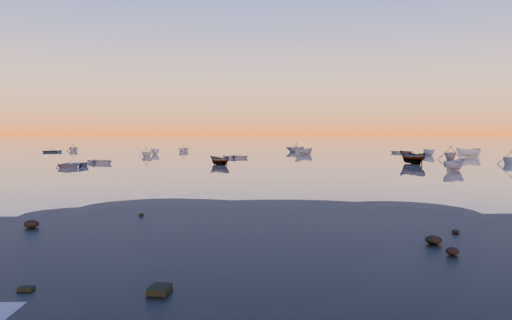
{
  "coord_description": "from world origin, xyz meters",
  "views": [
    {
      "loc": [
        -1.41,
        -26.84,
        4.09
      ],
      "look_at": [
        0.57,
        28.0,
        0.94
      ],
      "focal_mm": 35.0,
      "sensor_mm": 36.0,
      "label": 1
    }
  ],
  "objects": [
    {
      "name": "boat_near_left",
      "position": [
        -18.97,
        37.5,
        0.0
      ],
      "size": [
        3.72,
        4.3,
        1.02
      ],
      "primitive_type": "imported",
      "rotation": [
        0.0,
        0.0,
        0.96
      ],
      "color": "silver",
      "rests_on": "ground"
    },
    {
      "name": "ground",
      "position": [
        0.0,
        100.0,
        0.0
      ],
      "size": [
        600.0,
        600.0,
        0.0
      ],
      "primitive_type": "plane",
      "color": "#6C615A",
      "rests_on": "ground"
    },
    {
      "name": "mud_lobes",
      "position": [
        0.0,
        -1.0,
        0.01
      ],
      "size": [
        140.0,
        6.0,
        0.07
      ],
      "primitive_type": null,
      "color": "black",
      "rests_on": "ground"
    },
    {
      "name": "boat_near_center",
      "position": [
        21.01,
        24.0,
        0.0
      ],
      "size": [
        3.35,
        3.67,
        1.21
      ],
      "primitive_type": "imported",
      "rotation": [
        0.0,
        0.0,
        2.25
      ],
      "color": "gray",
      "rests_on": "ground"
    },
    {
      "name": "boat_near_right",
      "position": [
        32.63,
        34.12,
        0.0
      ],
      "size": [
        3.79,
        1.71,
        1.33
      ],
      "primitive_type": "imported",
      "rotation": [
        0.0,
        0.0,
        3.14
      ],
      "color": "silver",
      "rests_on": "ground"
    },
    {
      "name": "moored_fleet",
      "position": [
        0.0,
        53.0,
        0.0
      ],
      "size": [
        124.0,
        58.0,
        1.2
      ],
      "primitive_type": null,
      "color": "silver",
      "rests_on": "ground"
    }
  ]
}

